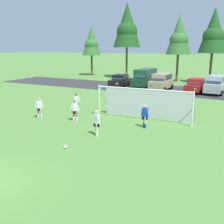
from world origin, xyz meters
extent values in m
plane|color=#598C3D|center=(0.00, 15.00, 0.00)|extent=(400.00, 400.00, 0.00)
cube|color=#333335|center=(0.00, 27.79, 0.00)|extent=(52.00, 8.40, 0.01)
sphere|color=white|center=(0.88, 4.91, 0.11)|extent=(0.22, 0.22, 0.22)
sphere|color=black|center=(0.88, 4.91, 0.12)|extent=(0.08, 0.08, 0.08)
sphere|color=red|center=(0.94, 4.91, 0.11)|extent=(0.07, 0.07, 0.07)
cylinder|color=white|center=(6.33, 12.34, 1.22)|extent=(0.12, 0.12, 2.44)
cylinder|color=white|center=(-0.98, 11.96, 1.22)|extent=(0.12, 0.12, 2.44)
cylinder|color=white|center=(2.67, 12.15, 2.44)|extent=(7.32, 0.50, 0.12)
cylinder|color=white|center=(6.28, 13.24, 1.34)|extent=(0.18, 1.95, 2.46)
cylinder|color=white|center=(-1.03, 12.86, 1.34)|extent=(0.18, 1.95, 2.46)
cube|color=silver|center=(2.62, 13.15, 1.10)|extent=(6.95, 0.40, 2.20)
cylinder|color=beige|center=(3.50, 10.54, 0.40)|extent=(0.14, 0.14, 0.80)
cylinder|color=beige|center=(3.34, 10.73, 0.40)|extent=(0.14, 0.14, 0.80)
cylinder|color=#1E38B7|center=(3.50, 10.54, 0.16)|extent=(0.15, 0.15, 0.32)
cylinder|color=#1E38B7|center=(3.34, 10.73, 0.16)|extent=(0.15, 0.15, 0.32)
cube|color=black|center=(3.42, 10.64, 0.72)|extent=(0.38, 0.30, 0.28)
cube|color=blue|center=(3.42, 10.64, 1.10)|extent=(0.43, 0.33, 0.60)
sphere|color=beige|center=(3.42, 10.64, 1.53)|extent=(0.22, 0.22, 0.22)
cylinder|color=blue|center=(3.65, 10.53, 1.08)|extent=(0.24, 0.14, 0.55)
cylinder|color=blue|center=(3.19, 10.74, 1.08)|extent=(0.24, 0.14, 0.55)
cylinder|color=tan|center=(-4.79, 9.31, 0.40)|extent=(0.14, 0.14, 0.80)
cylinder|color=tan|center=(-5.06, 9.29, 0.40)|extent=(0.14, 0.14, 0.80)
cylinder|color=white|center=(-4.79, 9.31, 0.16)|extent=(0.15, 0.15, 0.32)
cylinder|color=white|center=(-5.06, 9.29, 0.16)|extent=(0.15, 0.15, 0.32)
cube|color=black|center=(-4.93, 9.30, 0.72)|extent=(0.39, 0.40, 0.28)
cube|color=white|center=(-4.93, 9.30, 1.10)|extent=(0.44, 0.44, 0.60)
sphere|color=tan|center=(-4.93, 9.30, 1.53)|extent=(0.22, 0.22, 0.22)
cylinder|color=white|center=(-4.73, 9.46, 1.08)|extent=(0.22, 0.23, 0.55)
cylinder|color=white|center=(-5.13, 9.15, 1.08)|extent=(0.22, 0.23, 0.55)
cylinder|color=#936B4C|center=(-1.77, 9.85, 0.40)|extent=(0.14, 0.14, 0.80)
cylinder|color=#936B4C|center=(-2.02, 9.83, 0.40)|extent=(0.14, 0.14, 0.80)
cylinder|color=white|center=(-1.77, 9.85, 0.16)|extent=(0.15, 0.15, 0.32)
cylinder|color=white|center=(-2.02, 9.83, 0.16)|extent=(0.15, 0.15, 0.32)
cube|color=black|center=(-1.89, 9.84, 0.72)|extent=(0.40, 0.40, 0.28)
cube|color=white|center=(-1.89, 9.84, 1.10)|extent=(0.44, 0.44, 0.60)
sphere|color=#936B4C|center=(-1.89, 9.84, 1.53)|extent=(0.22, 0.22, 0.22)
cylinder|color=white|center=(-1.69, 9.99, 1.08)|extent=(0.23, 0.23, 0.55)
cylinder|color=white|center=(-2.10, 9.69, 1.08)|extent=(0.23, 0.23, 0.55)
cylinder|color=brown|center=(-3.35, 12.30, 0.40)|extent=(0.14, 0.14, 0.80)
cylinder|color=brown|center=(-3.61, 12.37, 0.40)|extent=(0.14, 0.14, 0.80)
cylinder|color=white|center=(-3.35, 12.30, 0.16)|extent=(0.15, 0.15, 0.32)
cylinder|color=white|center=(-3.61, 12.37, 0.16)|extent=(0.15, 0.15, 0.32)
cube|color=black|center=(-3.48, 12.34, 0.72)|extent=(0.40, 0.36, 0.28)
cube|color=white|center=(-3.48, 12.34, 1.10)|extent=(0.45, 0.39, 0.60)
sphere|color=brown|center=(-3.48, 12.34, 1.53)|extent=(0.22, 0.22, 0.22)
cylinder|color=white|center=(-3.24, 12.42, 1.08)|extent=(0.24, 0.19, 0.55)
cylinder|color=white|center=(-3.72, 12.25, 1.08)|extent=(0.24, 0.19, 0.55)
cylinder|color=beige|center=(1.35, 7.56, 0.40)|extent=(0.14, 0.14, 0.80)
cylinder|color=beige|center=(1.20, 7.76, 0.40)|extent=(0.14, 0.14, 0.80)
cylinder|color=white|center=(1.35, 7.56, 0.16)|extent=(0.15, 0.15, 0.32)
cylinder|color=white|center=(1.20, 7.76, 0.16)|extent=(0.15, 0.15, 0.32)
cube|color=black|center=(1.27, 7.66, 0.72)|extent=(0.39, 0.30, 0.28)
cube|color=white|center=(1.27, 7.66, 1.10)|extent=(0.43, 0.33, 0.60)
sphere|color=beige|center=(1.27, 7.66, 1.53)|extent=(0.22, 0.22, 0.22)
cylinder|color=white|center=(1.50, 7.56, 1.08)|extent=(0.24, 0.15, 0.55)
cylinder|color=white|center=(1.04, 7.77, 1.08)|extent=(0.24, 0.15, 0.55)
cube|color=black|center=(-6.45, 27.31, 0.70)|extent=(1.99, 4.28, 0.76)
cube|color=black|center=(-6.46, 27.46, 1.40)|extent=(1.75, 2.17, 0.64)
cube|color=#28384C|center=(-6.41, 26.49, 1.38)|extent=(1.54, 0.38, 0.55)
cube|color=#28384C|center=(-5.62, 27.50, 1.40)|extent=(0.12, 1.78, 0.45)
cube|color=white|center=(-5.86, 25.27, 0.75)|extent=(0.28, 0.09, 0.20)
cube|color=white|center=(-6.85, 25.23, 0.75)|extent=(0.28, 0.09, 0.20)
cube|color=#B21414|center=(-6.05, 29.39, 0.75)|extent=(0.28, 0.09, 0.20)
cube|color=#B21414|center=(-7.04, 29.35, 0.75)|extent=(0.28, 0.09, 0.20)
cylinder|color=black|center=(-5.49, 26.05, 0.32)|extent=(0.27, 0.65, 0.64)
cylinder|color=black|center=(-7.29, 25.97, 0.32)|extent=(0.27, 0.65, 0.64)
cylinder|color=black|center=(-5.61, 28.65, 0.32)|extent=(0.27, 0.65, 0.64)
cylinder|color=black|center=(-7.41, 28.57, 0.32)|extent=(0.27, 0.65, 0.64)
cube|color=#194C2D|center=(-3.19, 28.62, 0.87)|extent=(2.23, 4.90, 1.10)
cube|color=#194C2D|center=(-3.18, 28.82, 1.97)|extent=(2.04, 4.20, 1.10)
cube|color=#28384C|center=(-3.29, 26.86, 1.95)|extent=(1.69, 0.56, 0.91)
cube|color=#28384C|center=(-2.27, 28.77, 1.97)|extent=(0.24, 3.48, 0.77)
cube|color=white|center=(-2.79, 26.24, 0.92)|extent=(0.28, 0.10, 0.20)
cube|color=white|center=(-3.86, 26.30, 0.92)|extent=(0.28, 0.10, 0.20)
cube|color=#B21414|center=(-2.52, 30.95, 0.92)|extent=(0.28, 0.10, 0.20)
cube|color=#B21414|center=(-3.59, 31.01, 0.92)|extent=(0.28, 0.10, 0.20)
cylinder|color=black|center=(-2.30, 27.08, 0.32)|extent=(0.28, 0.65, 0.64)
cylinder|color=black|center=(-4.25, 27.19, 0.32)|extent=(0.28, 0.65, 0.64)
cylinder|color=black|center=(-2.13, 30.05, 0.32)|extent=(0.28, 0.65, 0.64)
cylinder|color=black|center=(-4.08, 30.17, 0.32)|extent=(0.28, 0.65, 0.64)
cube|color=tan|center=(-0.36, 27.16, 0.82)|extent=(2.16, 4.70, 1.00)
cube|color=tan|center=(-0.34, 27.36, 1.74)|extent=(1.92, 3.10, 0.84)
cube|color=#28384C|center=(-0.43, 25.94, 1.72)|extent=(1.63, 0.47, 0.71)
cube|color=#28384C|center=(0.54, 27.31, 1.74)|extent=(0.19, 2.55, 0.59)
cube|color=white|center=(0.04, 24.87, 0.87)|extent=(0.28, 0.10, 0.20)
cube|color=white|center=(-1.01, 24.93, 0.87)|extent=(0.28, 0.10, 0.20)
cube|color=#B21414|center=(0.30, 29.39, 0.87)|extent=(0.28, 0.10, 0.20)
cube|color=#B21414|center=(-0.75, 29.45, 0.87)|extent=(0.28, 0.10, 0.20)
cylinder|color=black|center=(0.51, 25.68, 0.32)|extent=(0.28, 0.65, 0.64)
cylinder|color=black|center=(-1.39, 25.79, 0.32)|extent=(0.28, 0.65, 0.64)
cylinder|color=black|center=(0.67, 28.53, 0.32)|extent=(0.28, 0.65, 0.64)
cylinder|color=black|center=(-1.22, 28.64, 0.32)|extent=(0.28, 0.65, 0.64)
cube|color=red|center=(3.91, 27.35, 0.70)|extent=(2.04, 4.30, 0.76)
cube|color=red|center=(3.92, 27.50, 1.40)|extent=(1.78, 2.19, 0.64)
cube|color=#28384C|center=(3.87, 26.53, 1.38)|extent=(1.55, 0.40, 0.55)
cube|color=#28384C|center=(4.76, 27.45, 1.40)|extent=(0.14, 1.78, 0.45)
cube|color=white|center=(4.29, 25.26, 0.75)|extent=(0.28, 0.10, 0.20)
cube|color=white|center=(3.30, 25.32, 0.75)|extent=(0.28, 0.10, 0.20)
cube|color=#B21414|center=(4.53, 29.37, 0.75)|extent=(0.28, 0.10, 0.20)
cube|color=#B21414|center=(3.54, 29.43, 0.75)|extent=(0.28, 0.10, 0.20)
cylinder|color=black|center=(4.74, 25.99, 0.32)|extent=(0.28, 0.65, 0.64)
cylinder|color=black|center=(2.94, 26.10, 0.32)|extent=(0.28, 0.65, 0.64)
cylinder|color=black|center=(4.89, 28.59, 0.32)|extent=(0.28, 0.65, 0.64)
cylinder|color=black|center=(3.09, 28.70, 0.32)|extent=(0.28, 0.65, 0.64)
cube|color=#B2B2BC|center=(6.16, 27.57, 0.82)|extent=(2.14, 4.69, 1.00)
cube|color=#B2B2BC|center=(6.18, 27.77, 1.74)|extent=(1.91, 3.09, 0.84)
cube|color=#28384C|center=(6.10, 26.35, 1.72)|extent=(1.63, 0.46, 0.71)
cube|color=#28384C|center=(7.06, 27.72, 1.74)|extent=(0.18, 2.55, 0.59)
cube|color=white|center=(6.57, 25.28, 0.87)|extent=(0.28, 0.09, 0.20)
cube|color=white|center=(5.52, 25.34, 0.87)|extent=(0.28, 0.09, 0.20)
cube|color=#B21414|center=(6.81, 29.80, 0.87)|extent=(0.28, 0.09, 0.20)
cube|color=#B21414|center=(5.76, 29.85, 0.87)|extent=(0.28, 0.09, 0.20)
cylinder|color=black|center=(7.04, 26.09, 0.32)|extent=(0.27, 0.65, 0.64)
cylinder|color=black|center=(5.14, 26.19, 0.32)|extent=(0.27, 0.65, 0.64)
cylinder|color=black|center=(5.29, 29.04, 0.32)|extent=(0.27, 0.65, 0.64)
cylinder|color=brown|center=(-18.07, 38.92, 1.95)|extent=(0.36, 0.36, 3.91)
cone|color=#387533|center=(-18.07, 38.92, 6.64)|extent=(3.52, 3.52, 5.47)
sphere|color=#387533|center=(-18.07, 38.92, 5.82)|extent=(2.64, 2.64, 2.64)
cylinder|color=brown|center=(-10.10, 37.88, 2.70)|extent=(0.36, 0.36, 5.40)
cone|color=#1E511E|center=(-10.10, 37.88, 9.19)|extent=(4.86, 4.86, 7.57)
sphere|color=#1E511E|center=(-10.10, 37.88, 8.05)|extent=(3.65, 3.65, 3.65)
cylinder|color=brown|center=(-0.72, 36.89, 2.16)|extent=(0.36, 0.36, 4.33)
cone|color=#387533|center=(-0.72, 36.89, 7.36)|extent=(3.90, 3.90, 6.06)
sphere|color=#387533|center=(-0.72, 36.89, 6.45)|extent=(2.92, 2.92, 2.92)
cylinder|color=brown|center=(4.40, 36.68, 2.32)|extent=(0.36, 0.36, 4.63)
cone|color=#1E511E|center=(4.40, 36.68, 7.88)|extent=(4.17, 4.17, 6.49)
sphere|color=#1E511E|center=(4.40, 36.68, 6.91)|extent=(3.13, 3.13, 3.13)
camera|label=1|loc=(9.41, -6.12, 5.50)|focal=42.18mm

